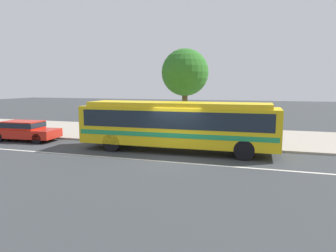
{
  "coord_description": "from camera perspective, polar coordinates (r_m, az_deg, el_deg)",
  "views": [
    {
      "loc": [
        4.18,
        -14.51,
        3.63
      ],
      "look_at": [
        -0.99,
        2.2,
        1.3
      ],
      "focal_mm": 33.07,
      "sensor_mm": 36.0,
      "label": 1
    }
  ],
  "objects": [
    {
      "name": "transit_bus",
      "position": [
        16.82,
        1.76,
        0.56
      ],
      "size": [
        10.71,
        2.56,
        2.7
      ],
      "color": "gold",
      "rests_on": "ground_plane"
    },
    {
      "name": "sidewalk_slab",
      "position": [
        22.13,
        6.07,
        -1.74
      ],
      "size": [
        60.0,
        8.0,
        0.12
      ],
      "primitive_type": "cube",
      "color": "#A19789",
      "rests_on": "ground_plane"
    },
    {
      "name": "lane_stripe_center",
      "position": [
        14.78,
        0.22,
        -6.61
      ],
      "size": [
        56.0,
        0.16,
        0.01
      ],
      "primitive_type": "cube",
      "color": "silver",
      "rests_on": "ground_plane"
    },
    {
      "name": "sedan_behind_bus",
      "position": [
        22.25,
        -24.93,
        -0.63
      ],
      "size": [
        4.38,
        2.0,
        1.29
      ],
      "color": "red",
      "rests_on": "ground_plane"
    },
    {
      "name": "pedestrian_waiting_near_sign",
      "position": [
        20.26,
        0.11,
        0.59
      ],
      "size": [
        0.35,
        0.35,
        1.78
      ],
      "color": "navy",
      "rests_on": "sidewalk_slab"
    },
    {
      "name": "ground_plane",
      "position": [
        15.53,
        1.08,
        -5.93
      ],
      "size": [
        120.0,
        120.0,
        0.0
      ],
      "primitive_type": "plane",
      "color": "#35393C"
    },
    {
      "name": "street_tree_near_stop",
      "position": [
        20.77,
        3.15,
        9.73
      ],
      "size": [
        3.11,
        3.11,
        5.89
      ],
      "color": "brown",
      "rests_on": "sidewalk_slab"
    },
    {
      "name": "bus_stop_sign",
      "position": [
        18.25,
        14.6,
        1.02
      ],
      "size": [
        0.09,
        0.44,
        2.33
      ],
      "color": "gray",
      "rests_on": "sidewalk_slab"
    }
  ]
}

